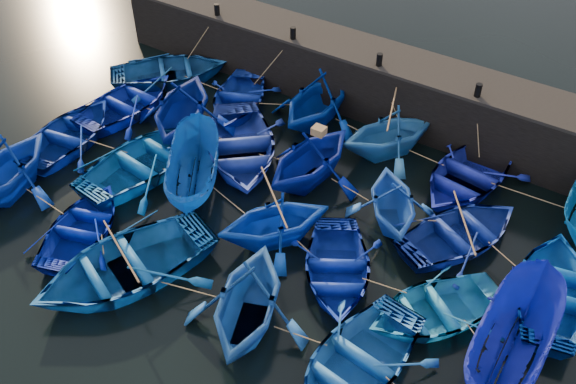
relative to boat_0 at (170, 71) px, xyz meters
The scene contains 34 objects.
ground 11.73m from the boat_0, 38.83° to the right, with size 120.00×120.00×0.00m, color black.
quay_wall 9.68m from the boat_0, 19.07° to the left, with size 26.00×2.50×2.50m, color black.
quay_top 9.87m from the boat_0, 19.07° to the left, with size 26.00×2.50×0.12m, color black.
bollard_0 3.43m from the boat_0, 63.44° to the left, with size 0.24×0.24×0.50m, color black.
bollard_1 6.07m from the boat_0, 23.74° to the left, with size 0.24×0.24×0.50m, color black.
bollard_2 9.69m from the boat_0, 13.88° to the left, with size 0.24×0.24×0.50m, color black.
bollard_3 13.52m from the boat_0, ahead, with size 0.24×0.24×0.50m, color black.
boat_0 is the anchor object (origin of this frame).
boat_1 3.85m from the boat_0, ahead, with size 3.19×4.46×0.92m, color #0E29A0.
boat_2 7.31m from the boat_0, ahead, with size 3.85×4.46×2.35m, color navy.
boat_3 10.64m from the boat_0, ahead, with size 3.43×3.98×2.10m, color blue.
boat_4 13.89m from the boat_0, ahead, with size 3.58×5.00×1.04m, color navy.
boat_6 2.86m from the boat_0, 85.58° to the right, with size 3.48×4.86×1.01m, color #071B8F.
boat_7 4.20m from the boat_0, 40.57° to the right, with size 4.07×4.72×2.48m, color navy.
boat_8 6.65m from the boat_0, 24.93° to the right, with size 4.01×5.60×1.16m, color #21389F.
boat_9 9.40m from the boat_0, 15.65° to the right, with size 3.73×4.32×2.28m, color #00117D.
boat_10 12.82m from the boat_0, 12.80° to the right, with size 3.14×3.64×1.92m, color blue.
boat_11 15.06m from the boat_0, ahead, with size 3.28×4.59×0.95m, color navy.
boat_12 18.38m from the boat_0, 10.08° to the right, with size 3.43×4.80×1.00m, color blue.
boat_13 5.74m from the boat_0, 90.85° to the right, with size 3.43×4.80×1.00m, color navy.
boat_14 6.56m from the boat_0, 56.51° to the right, with size 3.91×5.47×1.13m, color #074F94.
boat_15 7.83m from the boat_0, 42.22° to the right, with size 1.81×4.81×1.86m, color #0D49A5.
boat_16 11.34m from the boat_0, 30.99° to the right, with size 3.27×3.79×2.00m, color #0536BE.
boat_17 13.65m from the boat_0, 26.48° to the right, with size 3.12×4.37×0.91m, color #0B2396.
boat_18 16.47m from the boat_0, 20.86° to the right, with size 3.08×4.30×0.89m, color blue.
boat_19 18.72m from the boat_0, 19.36° to the right, with size 1.92×5.09×1.97m, color #111CA8.
boat_20 8.99m from the boat_0, 87.62° to the right, with size 3.72×4.32×2.27m, color navy.
boat_21 10.07m from the boat_0, 64.99° to the right, with size 2.97×4.15×0.86m, color #001491.
boat_22 11.81m from the boat_0, 55.18° to the right, with size 4.16×5.82×1.21m, color #0C4E90.
boat_23 14.26m from the boat_0, 39.41° to the right, with size 3.71×4.30×2.26m, color #164D9B.
boat_24 16.84m from the boat_0, 31.36° to the right, with size 3.44×4.81×1.00m, color blue.
wooden_crate 9.85m from the boat_0, 15.17° to the right, with size 0.45×0.40×0.28m, color #9A7043.
mooring_ropes 9.42m from the boat_0, 14.87° to the right, with size 18.29×11.89×2.10m.
loose_oars 11.40m from the boat_0, 22.62° to the right, with size 10.37×12.33×1.20m.
Camera 1 is at (9.28, -10.78, 15.21)m, focal length 40.00 mm.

